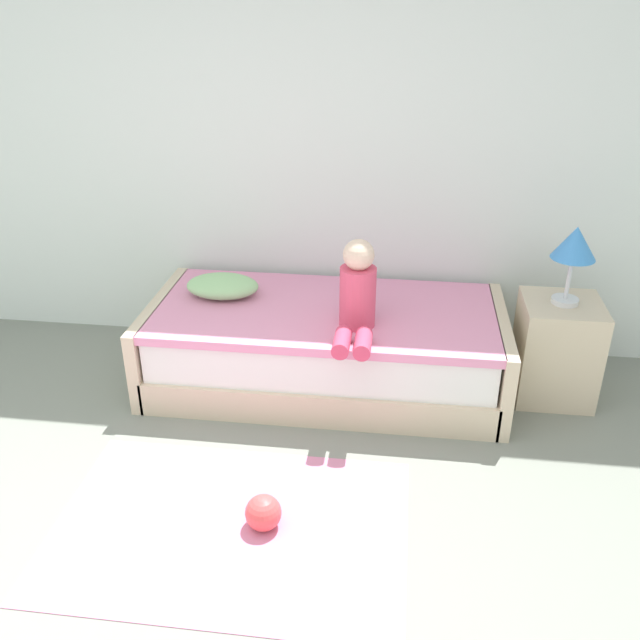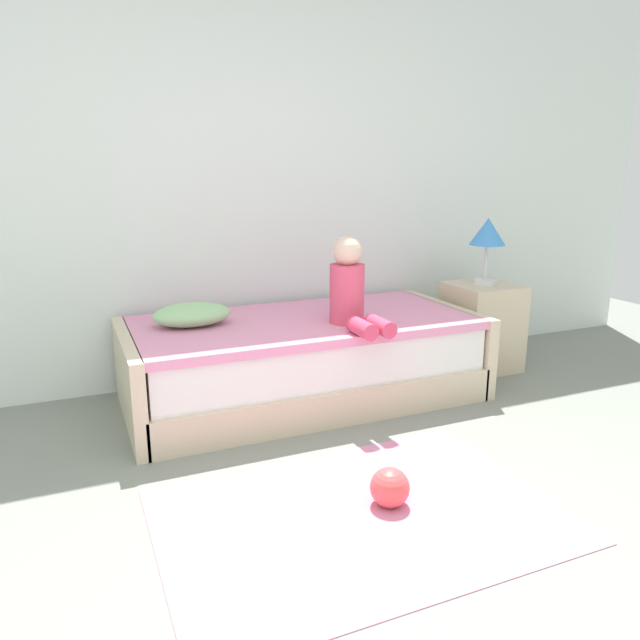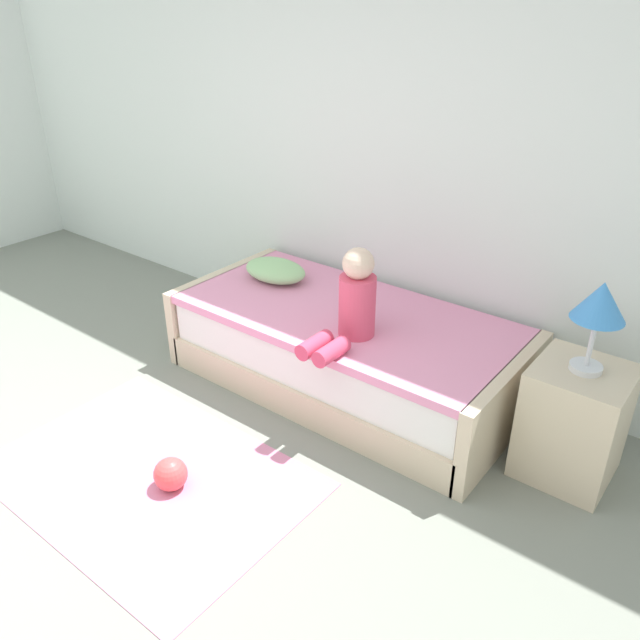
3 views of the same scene
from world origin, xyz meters
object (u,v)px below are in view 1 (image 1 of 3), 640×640
Objects in this scene: nightstand at (556,350)px; toy_ball at (263,513)px; table_lamp at (575,247)px; pillow at (223,286)px; bed at (325,346)px; child_figure at (357,295)px.

nightstand is 1.99m from toy_ball.
toy_ball is at bearing -138.31° from table_lamp.
pillow reaches higher than toy_ball.
table_lamp is 2.03m from pillow.
nightstand is 3.61× the size of toy_ball.
pillow is at bearing 110.56° from toy_ball.
pillow is (-1.99, 0.06, -0.37)m from table_lamp.
bed is at bearing -178.38° from nightstand.
bed is at bearing -178.38° from table_lamp.
toy_ball is (0.52, -1.38, -0.48)m from pillow.
bed is 0.55m from child_figure.
pillow is 1.55m from toy_ball.
toy_ball is at bearing -95.61° from bed.
nightstand is at bearing 41.69° from toy_ball.
child_figure is at bearing -48.95° from bed.
child_figure is at bearing 72.80° from toy_ball.
table_lamp is at bearing 0.00° from nightstand.
bed is 12.68× the size of toy_ball.
bed is at bearing 131.05° from child_figure.
nightstand is at bearing 13.04° from child_figure.
nightstand is 0.64m from table_lamp.
pillow reaches higher than bed.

